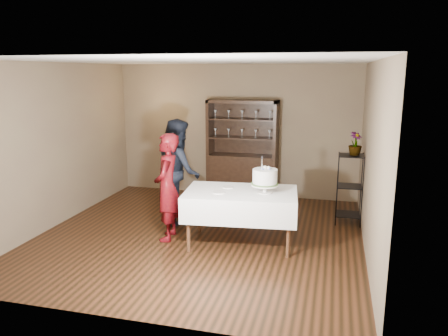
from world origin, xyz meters
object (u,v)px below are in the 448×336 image
Objects in this scene: woman at (167,187)px; cake at (265,178)px; plant_etagere at (350,186)px; china_hutch at (242,166)px; cake_table at (241,204)px; potted_plant at (355,144)px; man at (179,171)px.

cake is at bearing 83.22° from woman.
china_hutch is at bearing 153.17° from plant_etagere.
cake is at bearing 0.59° from cake_table.
cake is 1.90m from potted_plant.
china_hutch reaches higher than cake_table.
potted_plant is at bearing -10.77° from plant_etagere.
man is (-0.12, 0.85, 0.06)m from woman.
man is at bearing 178.72° from woman.
woman is at bearing 159.96° from man.
potted_plant is at bearing 107.91° from woman.
plant_etagere is at bearing -26.83° from china_hutch.
china_hutch is 2.59m from cake.
woman is at bearing -104.48° from china_hutch.
potted_plant is (0.05, -0.01, 0.73)m from plant_etagere.
man reaches higher than cake.
china_hutch is at bearing 109.21° from cake.
woman is 4.26× the size of potted_plant.
man reaches higher than cake_table.
potted_plant is at bearing -106.75° from man.
potted_plant is (2.77, 1.43, 0.56)m from woman.
china_hutch reaches higher than woman.
plant_etagere is at bearing 108.46° from woman.
potted_plant reaches higher than cake_table.
china_hutch is 1.83m from man.
cake reaches higher than plant_etagere.
cake is at bearing -70.79° from china_hutch.
china_hutch reaches higher than potted_plant.
potted_plant is (1.64, 1.37, 0.75)m from cake_table.
plant_etagere reaches higher than cake_table.
china_hutch is 2.48m from cake_table.
man reaches higher than potted_plant.
cake_table is 0.98× the size of man.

